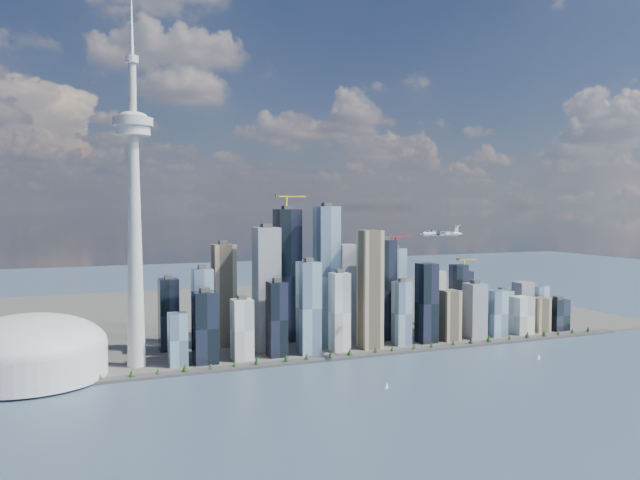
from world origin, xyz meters
name	(u,v)px	position (x,y,z in m)	size (l,w,h in m)	color
ground	(429,406)	(0.00, 0.00, 0.00)	(4000.00, 4000.00, 0.00)	#374B61
seawall	(342,357)	(0.00, 250.00, 2.00)	(1100.00, 22.00, 4.00)	#383838
land	(259,312)	(0.00, 700.00, 1.50)	(1400.00, 900.00, 3.00)	#4C4C47
shoreline_trees	(342,353)	(0.00, 250.00, 8.78)	(960.53, 7.20, 8.80)	#3F2D1E
skyscraper_cluster	(353,298)	(59.62, 336.82, 78.52)	(736.00, 142.00, 253.37)	black
needle_tower	(134,206)	(-300.00, 310.00, 235.84)	(56.00, 56.00, 550.50)	#AEAEA9
dome_stadium	(30,351)	(-440.00, 300.00, 39.44)	(200.00, 200.00, 86.00)	silver
airplane	(441,233)	(123.93, 168.15, 195.02)	(67.96, 60.24, 16.56)	silver
sailboat_west	(387,386)	(-11.12, 83.22, 2.92)	(6.54, 3.26, 9.10)	silver
sailboat_east	(539,357)	(278.61, 131.54, 2.99)	(6.73, 2.34, 9.31)	silver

